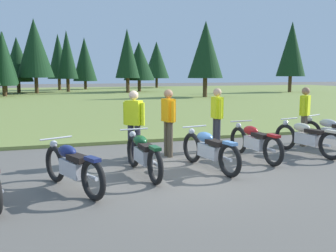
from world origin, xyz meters
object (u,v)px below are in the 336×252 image
(rider_in_hivis_vest, at_px, (217,116))
(rider_with_back_turned, at_px, (134,122))
(motorcycle_red, at_px, (254,141))
(motorcycle_cream, at_px, (307,137))
(motorcycle_british_green, at_px, (143,154))
(rider_checking_bike, at_px, (305,113))
(rider_near_row_end, at_px, (168,119))
(motorcycle_silver, at_px, (333,132))
(motorcycle_navy, at_px, (72,166))
(motorcycle_sky_blue, at_px, (209,149))

(rider_in_hivis_vest, xyz_separation_m, rider_with_back_turned, (-2.37, -0.64, 0.00))
(motorcycle_red, height_order, motorcycle_cream, same)
(rider_in_hivis_vest, bearing_deg, motorcycle_british_green, -144.24)
(rider_in_hivis_vest, bearing_deg, motorcycle_cream, -28.45)
(motorcycle_british_green, bearing_deg, rider_checking_bike, 17.78)
(rider_with_back_turned, bearing_deg, motorcycle_cream, -5.84)
(motorcycle_cream, bearing_deg, motorcycle_british_green, -171.61)
(rider_near_row_end, bearing_deg, motorcycle_british_green, -124.10)
(motorcycle_british_green, bearing_deg, rider_with_back_turned, 87.49)
(motorcycle_silver, bearing_deg, motorcycle_cream, -158.81)
(motorcycle_red, xyz_separation_m, rider_near_row_end, (-1.88, 0.91, 0.51))
(motorcycle_navy, distance_m, rider_with_back_turned, 2.31)
(rider_near_row_end, bearing_deg, rider_with_back_turned, -159.27)
(motorcycle_cream, bearing_deg, motorcycle_red, -176.06)
(motorcycle_navy, distance_m, rider_in_hivis_vest, 4.53)
(motorcycle_british_green, height_order, rider_near_row_end, rider_near_row_end)
(motorcycle_british_green, relative_size, rider_with_back_turned, 1.26)
(motorcycle_cream, height_order, motorcycle_silver, same)
(motorcycle_navy, height_order, rider_near_row_end, rider_near_row_end)
(motorcycle_british_green, xyz_separation_m, rider_near_row_end, (0.99, 1.46, 0.51))
(rider_with_back_turned, relative_size, rider_near_row_end, 1.00)
(motorcycle_sky_blue, relative_size, motorcycle_red, 0.99)
(motorcycle_british_green, bearing_deg, motorcycle_red, 10.78)
(motorcycle_british_green, distance_m, motorcycle_red, 2.92)
(motorcycle_silver, height_order, rider_with_back_turned, rider_with_back_turned)
(rider_checking_bike, xyz_separation_m, rider_near_row_end, (-4.09, -0.17, 0.00))
(motorcycle_red, distance_m, motorcycle_silver, 2.87)
(motorcycle_sky_blue, height_order, motorcycle_silver, same)
(motorcycle_british_green, bearing_deg, motorcycle_cream, 8.39)
(motorcycle_red, distance_m, rider_in_hivis_vest, 1.37)
(rider_near_row_end, bearing_deg, rider_in_hivis_vest, 11.29)
(rider_in_hivis_vest, bearing_deg, rider_checking_bike, -2.45)
(motorcycle_sky_blue, xyz_separation_m, rider_checking_bike, (3.61, 1.61, 0.51))
(motorcycle_british_green, relative_size, motorcycle_sky_blue, 1.01)
(motorcycle_british_green, relative_size, rider_checking_bike, 1.26)
(motorcycle_british_green, distance_m, rider_near_row_end, 1.83)
(motorcycle_british_green, height_order, motorcycle_red, same)
(motorcycle_navy, distance_m, motorcycle_sky_blue, 2.95)
(motorcycle_red, relative_size, rider_near_row_end, 1.26)
(motorcycle_sky_blue, relative_size, rider_near_row_end, 1.24)
(motorcycle_silver, relative_size, rider_with_back_turned, 1.17)
(motorcycle_cream, distance_m, motorcycle_silver, 1.34)
(motorcycle_red, relative_size, motorcycle_cream, 1.02)
(motorcycle_navy, relative_size, rider_checking_bike, 1.17)
(motorcycle_cream, bearing_deg, rider_in_hivis_vest, 151.55)
(motorcycle_red, height_order, rider_with_back_turned, rider_with_back_turned)
(motorcycle_cream, bearing_deg, motorcycle_silver, 21.19)
(motorcycle_british_green, xyz_separation_m, rider_with_back_turned, (0.05, 1.10, 0.51))
(motorcycle_sky_blue, bearing_deg, motorcycle_silver, 14.90)
(motorcycle_sky_blue, bearing_deg, rider_with_back_turned, 142.48)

